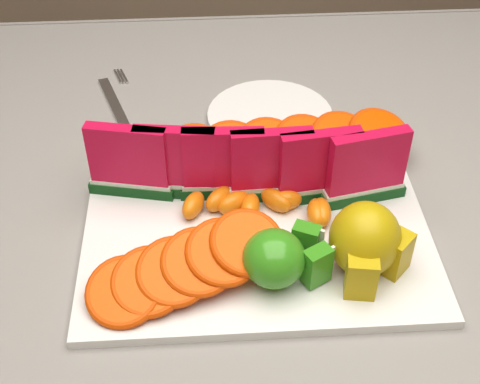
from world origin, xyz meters
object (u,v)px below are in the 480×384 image
(fork, at_px, (117,105))
(side_plate, at_px, (270,116))
(apple_cluster, at_px, (281,258))
(pear_cluster, at_px, (367,242))
(platter, at_px, (256,231))

(fork, bearing_deg, side_plate, -11.66)
(apple_cluster, bearing_deg, pear_cluster, 6.76)
(side_plate, bearing_deg, pear_cluster, -76.50)
(side_plate, distance_m, fork, 0.23)
(platter, height_order, fork, platter)
(side_plate, bearing_deg, fork, 168.34)
(platter, relative_size, pear_cluster, 4.04)
(platter, bearing_deg, apple_cluster, -77.12)
(pear_cluster, bearing_deg, fork, 130.35)
(platter, height_order, apple_cluster, apple_cluster)
(fork, bearing_deg, apple_cluster, -60.55)
(fork, bearing_deg, platter, -56.51)
(apple_cluster, distance_m, pear_cluster, 0.09)
(pear_cluster, relative_size, fork, 0.51)
(apple_cluster, bearing_deg, side_plate, 86.26)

